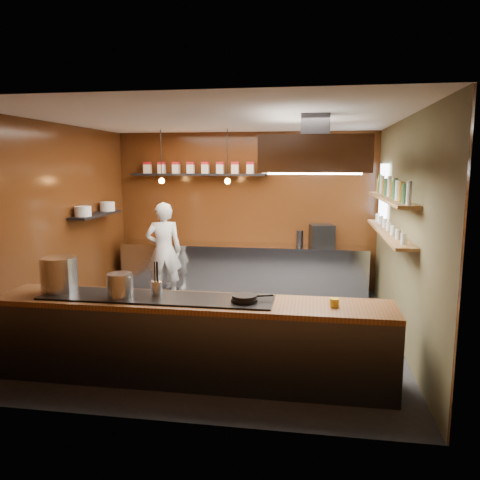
% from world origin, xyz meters
% --- Properties ---
extents(floor, '(5.00, 5.00, 0.00)m').
position_xyz_m(floor, '(0.00, 0.00, 0.00)').
color(floor, black).
rests_on(floor, ground).
extents(back_wall, '(5.00, 0.00, 5.00)m').
position_xyz_m(back_wall, '(0.00, 2.50, 1.50)').
color(back_wall, '#40220B').
rests_on(back_wall, ground).
extents(left_wall, '(0.00, 5.00, 5.00)m').
position_xyz_m(left_wall, '(-2.50, 0.00, 1.50)').
color(left_wall, '#40220B').
rests_on(left_wall, ground).
extents(right_wall, '(0.00, 5.00, 5.00)m').
position_xyz_m(right_wall, '(2.50, 0.00, 1.50)').
color(right_wall, '#4B482A').
rests_on(right_wall, ground).
extents(ceiling, '(5.00, 5.00, 0.00)m').
position_xyz_m(ceiling, '(0.00, 0.00, 3.00)').
color(ceiling, silver).
rests_on(ceiling, back_wall).
extents(window_pane, '(0.00, 1.00, 1.00)m').
position_xyz_m(window_pane, '(2.45, 1.70, 1.90)').
color(window_pane, white).
rests_on(window_pane, right_wall).
extents(prep_counter, '(4.60, 0.65, 0.90)m').
position_xyz_m(prep_counter, '(0.00, 2.17, 0.45)').
color(prep_counter, silver).
rests_on(prep_counter, floor).
extents(pass_counter, '(4.40, 0.72, 0.94)m').
position_xyz_m(pass_counter, '(-0.00, -1.60, 0.47)').
color(pass_counter, '#38383D').
rests_on(pass_counter, floor).
extents(tin_shelf, '(2.60, 0.26, 0.04)m').
position_xyz_m(tin_shelf, '(-0.90, 2.36, 2.20)').
color(tin_shelf, black).
rests_on(tin_shelf, back_wall).
extents(plate_shelf, '(0.30, 1.40, 0.04)m').
position_xyz_m(plate_shelf, '(-2.34, 1.00, 1.55)').
color(plate_shelf, black).
rests_on(plate_shelf, left_wall).
extents(bottle_shelf_upper, '(0.26, 2.80, 0.04)m').
position_xyz_m(bottle_shelf_upper, '(2.34, 0.30, 1.92)').
color(bottle_shelf_upper, olive).
rests_on(bottle_shelf_upper, right_wall).
extents(bottle_shelf_lower, '(0.26, 2.80, 0.04)m').
position_xyz_m(bottle_shelf_lower, '(2.34, 0.30, 1.45)').
color(bottle_shelf_lower, olive).
rests_on(bottle_shelf_lower, right_wall).
extents(extractor_hood, '(1.20, 2.00, 0.72)m').
position_xyz_m(extractor_hood, '(1.30, -0.40, 2.51)').
color(extractor_hood, '#38383D').
rests_on(extractor_hood, ceiling).
extents(pendant_left, '(0.10, 0.10, 0.95)m').
position_xyz_m(pendant_left, '(-1.40, 1.70, 2.15)').
color(pendant_left, black).
rests_on(pendant_left, ceiling).
extents(pendant_right, '(0.10, 0.10, 0.95)m').
position_xyz_m(pendant_right, '(-0.20, 1.70, 2.15)').
color(pendant_right, black).
rests_on(pendant_right, ceiling).
extents(storage_tins, '(2.43, 0.13, 0.22)m').
position_xyz_m(storage_tins, '(-0.75, 2.36, 2.33)').
color(storage_tins, beige).
rests_on(storage_tins, tin_shelf).
extents(plate_stacks, '(0.26, 1.16, 0.16)m').
position_xyz_m(plate_stacks, '(-2.34, 1.00, 1.65)').
color(plate_stacks, white).
rests_on(plate_stacks, plate_shelf).
extents(bottles, '(0.06, 2.66, 0.24)m').
position_xyz_m(bottles, '(2.34, 0.30, 2.06)').
color(bottles, silver).
rests_on(bottles, bottle_shelf_upper).
extents(wine_glasses, '(0.07, 2.37, 0.13)m').
position_xyz_m(wine_glasses, '(2.34, 0.30, 1.53)').
color(wine_glasses, silver).
rests_on(wine_glasses, bottle_shelf_lower).
extents(stockpot_large, '(0.47, 0.47, 0.40)m').
position_xyz_m(stockpot_large, '(-1.58, -1.55, 1.14)').
color(stockpot_large, silver).
rests_on(stockpot_large, pass_counter).
extents(stockpot_small, '(0.36, 0.36, 0.27)m').
position_xyz_m(stockpot_small, '(-0.78, -1.68, 1.07)').
color(stockpot_small, '#B1B3B8').
rests_on(stockpot_small, pass_counter).
extents(utensil_crock, '(0.14, 0.14, 0.17)m').
position_xyz_m(utensil_crock, '(-0.40, -1.57, 1.02)').
color(utensil_crock, silver).
rests_on(utensil_crock, pass_counter).
extents(frying_pan, '(0.44, 0.29, 0.07)m').
position_xyz_m(frying_pan, '(0.60, -1.63, 0.97)').
color(frying_pan, black).
rests_on(frying_pan, pass_counter).
extents(butter_jar, '(0.13, 0.13, 0.09)m').
position_xyz_m(butter_jar, '(1.54, -1.61, 0.96)').
color(butter_jar, gold).
rests_on(butter_jar, pass_counter).
extents(espresso_machine, '(0.48, 0.46, 0.41)m').
position_xyz_m(espresso_machine, '(1.46, 2.14, 1.11)').
color(espresso_machine, black).
rests_on(espresso_machine, prep_counter).
extents(chef, '(0.73, 0.59, 1.73)m').
position_xyz_m(chef, '(-1.33, 1.52, 0.87)').
color(chef, white).
rests_on(chef, floor).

